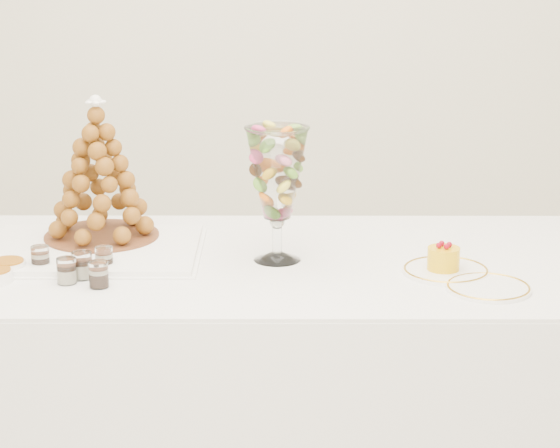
{
  "coord_description": "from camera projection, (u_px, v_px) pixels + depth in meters",
  "views": [
    {
      "loc": [
        0.14,
        -2.56,
        1.76
      ],
      "look_at": [
        0.08,
        0.22,
        0.95
      ],
      "focal_mm": 70.0,
      "sensor_mm": 36.0,
      "label": 1
    }
  ],
  "objects": [
    {
      "name": "buffet_table",
      "position": [
        222.0,
        402.0,
        3.07
      ],
      "size": [
        2.23,
        0.93,
        0.84
      ],
      "rotation": [
        0.0,
        0.0,
        0.02
      ],
      "color": "white",
      "rests_on": "ground"
    },
    {
      "name": "lace_tray",
      "position": [
        93.0,
        250.0,
        3.01
      ],
      "size": [
        0.59,
        0.45,
        0.02
      ],
      "primitive_type": "cube",
      "rotation": [
        0.0,
        0.0,
        0.02
      ],
      "color": "white",
      "rests_on": "buffet_table"
    },
    {
      "name": "macaron_vase",
      "position": [
        277.0,
        175.0,
        2.89
      ],
      "size": [
        0.17,
        0.17,
        0.36
      ],
      "color": "white",
      "rests_on": "buffet_table"
    },
    {
      "name": "cake_plate",
      "position": [
        446.0,
        271.0,
        2.85
      ],
      "size": [
        0.23,
        0.23,
        0.01
      ],
      "primitive_type": "cylinder",
      "color": "white",
      "rests_on": "buffet_table"
    },
    {
      "name": "spare_plate",
      "position": [
        488.0,
        288.0,
        2.72
      ],
      "size": [
        0.21,
        0.21,
        0.01
      ],
      "primitive_type": "cylinder",
      "color": "white",
      "rests_on": "buffet_table"
    },
    {
      "name": "verrine_a",
      "position": [
        40.0,
        258.0,
        2.86
      ],
      "size": [
        0.06,
        0.06,
        0.06
      ],
      "primitive_type": "cylinder",
      "rotation": [
        0.0,
        0.0,
        0.19
      ],
      "color": "white",
      "rests_on": "buffet_table"
    },
    {
      "name": "verrine_b",
      "position": [
        82.0,
        265.0,
        2.8
      ],
      "size": [
        0.06,
        0.06,
        0.07
      ],
      "primitive_type": "cylinder",
      "rotation": [
        0.0,
        0.0,
        0.09
      ],
      "color": "white",
      "rests_on": "buffet_table"
    },
    {
      "name": "verrine_c",
      "position": [
        104.0,
        259.0,
        2.86
      ],
      "size": [
        0.05,
        0.05,
        0.06
      ],
      "primitive_type": "cylinder",
      "rotation": [
        0.0,
        0.0,
        0.19
      ],
      "color": "white",
      "rests_on": "buffet_table"
    },
    {
      "name": "verrine_d",
      "position": [
        67.0,
        271.0,
        2.76
      ],
      "size": [
        0.06,
        0.06,
        0.07
      ],
      "primitive_type": "cylinder",
      "rotation": [
        0.0,
        0.0,
        0.25
      ],
      "color": "white",
      "rests_on": "buffet_table"
    },
    {
      "name": "verrine_e",
      "position": [
        99.0,
        274.0,
        2.73
      ],
      "size": [
        0.06,
        0.06,
        0.07
      ],
      "primitive_type": "cylinder",
      "rotation": [
        0.0,
        0.0,
        0.27
      ],
      "color": "white",
      "rests_on": "buffet_table"
    },
    {
      "name": "ramekin_back",
      "position": [
        8.0,
        267.0,
        2.85
      ],
      "size": [
        0.1,
        0.1,
        0.03
      ],
      "primitive_type": "cylinder",
      "color": "white",
      "rests_on": "buffet_table"
    },
    {
      "name": "croquembouche",
      "position": [
        99.0,
        169.0,
        3.04
      ],
      "size": [
        0.32,
        0.32,
        0.4
      ],
      "rotation": [
        0.0,
        0.0,
        0.08
      ],
      "color": "brown",
      "rests_on": "lace_tray"
    },
    {
      "name": "mousse_cake",
      "position": [
        443.0,
        258.0,
        2.84
      ],
      "size": [
        0.08,
        0.08,
        0.07
      ],
      "color": "#EDB10B",
      "rests_on": "cake_plate"
    }
  ]
}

